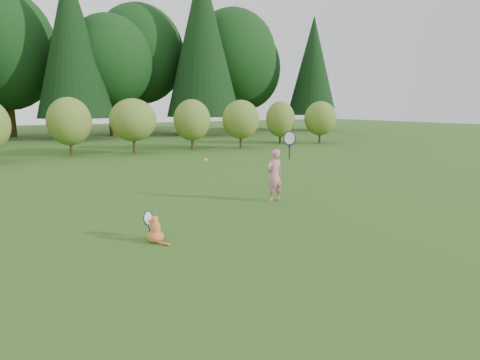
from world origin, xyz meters
TOP-DOWN VIEW (x-y plane):
  - ground at (0.00, 0.00)m, footprint 100.00×100.00m
  - shrub_row at (0.00, 13.00)m, footprint 28.00×3.00m
  - woodland_backdrop at (0.00, 23.00)m, footprint 48.00×10.00m
  - child at (1.41, 1.15)m, footprint 0.71×0.44m
  - cat at (-2.15, -0.26)m, footprint 0.33×0.62m
  - tennis_ball at (-0.43, 1.22)m, footprint 0.07×0.07m

SIDE VIEW (x-z plane):
  - ground at x=0.00m, z-range 0.00..0.00m
  - cat at x=-2.15m, z-range -0.08..0.57m
  - child at x=1.41m, z-range -0.29..1.65m
  - tennis_ball at x=-0.43m, z-range 1.11..1.19m
  - shrub_row at x=0.00m, z-range 0.00..2.80m
  - woodland_backdrop at x=0.00m, z-range 0.00..15.00m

